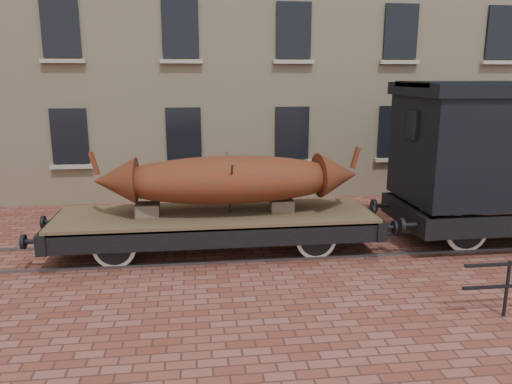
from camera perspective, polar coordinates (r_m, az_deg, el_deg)
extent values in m
plane|color=brown|center=(11.97, 3.88, -6.51)|extent=(90.00, 90.00, 0.00)
cube|color=beige|center=(21.89, 7.10, 20.89)|extent=(40.00, 10.00, 14.00)
cube|color=black|center=(16.56, -20.51, 6.01)|extent=(1.10, 0.12, 1.70)
cube|color=#A19C88|center=(16.63, -20.29, 2.74)|extent=(1.30, 0.18, 0.12)
cube|color=black|center=(16.12, -8.25, 6.53)|extent=(1.10, 0.12, 1.70)
cube|color=#A19C88|center=(16.20, -8.14, 3.17)|extent=(1.30, 0.18, 0.12)
cube|color=black|center=(16.44, 4.13, 6.76)|extent=(1.10, 0.12, 1.70)
cube|color=#A19C88|center=(16.51, 4.11, 3.46)|extent=(1.30, 0.18, 0.12)
cube|color=black|center=(17.46, 15.54, 6.69)|extent=(1.10, 0.12, 1.70)
cube|color=#A19C88|center=(17.53, 15.43, 3.59)|extent=(1.30, 0.18, 0.12)
cube|color=black|center=(19.08, 25.35, 6.42)|extent=(1.10, 0.12, 1.70)
cube|color=#A19C88|center=(19.15, 25.17, 3.58)|extent=(1.30, 0.18, 0.12)
cube|color=black|center=(16.52, -21.44, 17.08)|extent=(1.10, 0.12, 1.70)
cube|color=#A19C88|center=(16.41, -21.20, 13.79)|extent=(1.30, 0.18, 0.12)
cube|color=black|center=(16.08, -8.64, 17.93)|extent=(1.10, 0.12, 1.70)
cube|color=#A19C88|center=(15.97, -8.52, 14.55)|extent=(1.30, 0.18, 0.12)
cube|color=black|center=(16.39, 4.32, 17.94)|extent=(1.10, 0.12, 1.70)
cube|color=#A19C88|center=(16.28, 4.30, 14.63)|extent=(1.30, 0.18, 0.12)
cube|color=black|center=(17.42, 16.22, 17.20)|extent=(1.10, 0.12, 1.70)
cube|color=#A19C88|center=(17.32, 16.09, 14.08)|extent=(1.30, 0.18, 0.12)
cube|color=black|center=(19.04, 26.33, 16.01)|extent=(1.10, 0.12, 1.70)
cube|color=#A19C88|center=(18.95, 26.13, 13.15)|extent=(1.30, 0.18, 0.12)
cube|color=#59595E|center=(11.30, 4.58, -7.58)|extent=(30.00, 0.08, 0.06)
cube|color=#59595E|center=(12.63, 3.25, -5.29)|extent=(30.00, 0.08, 0.06)
cylinder|color=black|center=(9.60, 26.74, -9.86)|extent=(0.06, 0.06, 1.00)
cube|color=#4B3A2F|center=(11.50, -4.62, -2.65)|extent=(7.17, 2.10, 0.11)
cube|color=black|center=(10.64, -4.35, -5.26)|extent=(7.17, 0.15, 0.43)
cube|color=black|center=(12.50, -4.82, -2.45)|extent=(7.17, 0.15, 0.43)
cube|color=black|center=(11.97, -22.07, -4.11)|extent=(0.21, 2.20, 0.43)
cylinder|color=black|center=(11.39, -24.27, -5.18)|extent=(0.33, 0.10, 0.10)
cylinder|color=black|center=(11.44, -25.05, -5.18)|extent=(0.08, 0.31, 0.31)
cylinder|color=black|center=(12.71, -22.43, -3.17)|extent=(0.33, 0.10, 0.10)
cylinder|color=black|center=(12.75, -23.14, -3.18)|extent=(0.08, 0.31, 0.31)
cube|color=black|center=(12.25, 12.43, -3.06)|extent=(0.21, 2.20, 0.43)
cylinder|color=black|center=(11.70, 14.84, -3.96)|extent=(0.33, 0.10, 0.10)
cylinder|color=black|center=(11.76, 15.58, -3.91)|extent=(0.08, 0.31, 0.31)
cylinder|color=black|center=(12.98, 12.50, -2.13)|extent=(0.33, 0.10, 0.10)
cylinder|color=black|center=(13.04, 13.18, -2.10)|extent=(0.08, 0.31, 0.31)
cylinder|color=black|center=(11.75, -15.41, -5.00)|extent=(0.10, 1.82, 0.10)
cylinder|color=silver|center=(11.07, -15.92, -6.15)|extent=(0.92, 0.07, 0.92)
cylinder|color=black|center=(11.07, -15.92, -6.15)|extent=(0.75, 0.10, 0.75)
cube|color=black|center=(10.89, -16.08, -5.21)|extent=(0.86, 0.08, 0.10)
cylinder|color=silver|center=(12.43, -14.96, -3.97)|extent=(0.92, 0.07, 0.92)
cylinder|color=black|center=(12.43, -14.96, -3.97)|extent=(0.75, 0.10, 0.75)
cube|color=black|center=(12.47, -14.95, -2.81)|extent=(0.86, 0.08, 0.10)
cylinder|color=black|center=(11.92, 6.07, -4.32)|extent=(0.10, 1.82, 0.10)
cylinder|color=silver|center=(11.26, 6.90, -5.40)|extent=(0.92, 0.07, 0.92)
cylinder|color=black|center=(11.26, 6.90, -5.40)|extent=(0.75, 0.10, 0.75)
cube|color=black|center=(11.08, 7.08, -4.47)|extent=(0.86, 0.08, 0.10)
cylinder|color=silver|center=(12.59, 5.32, -3.34)|extent=(0.92, 0.07, 0.92)
cylinder|color=black|center=(12.59, 5.32, -3.34)|extent=(0.75, 0.10, 0.75)
cube|color=black|center=(12.64, 5.23, -2.20)|extent=(0.86, 0.08, 0.10)
cube|color=black|center=(11.61, -4.59, -4.42)|extent=(3.83, 0.06, 0.06)
cube|color=#6A5A4C|center=(11.49, -12.29, -1.94)|extent=(0.53, 0.48, 0.27)
cube|color=#6A5A4C|center=(11.61, 2.92, -1.49)|extent=(0.53, 0.48, 0.27)
ellipsoid|color=maroon|center=(11.32, -3.04, 1.42)|extent=(5.35, 1.70, 1.07)
cone|color=maroon|center=(11.40, -15.82, 1.25)|extent=(0.93, 1.02, 1.01)
cube|color=maroon|center=(11.39, -18.01, 3.12)|extent=(0.21, 0.11, 0.51)
cone|color=maroon|center=(11.78, 9.31, 1.96)|extent=(0.93, 1.02, 1.01)
cube|color=maroon|center=(11.84, 11.30, 3.87)|extent=(0.21, 0.11, 0.51)
cylinder|color=#412F26|center=(10.93, -2.87, 0.29)|extent=(0.05, 0.91, 1.30)
cylinder|color=#412F26|center=(11.77, -3.19, 1.22)|extent=(0.05, 0.91, 1.30)
cube|color=black|center=(15.15, 26.22, -0.68)|extent=(6.48, 0.17, 0.49)
cube|color=black|center=(12.59, 16.75, -2.46)|extent=(0.24, 2.59, 0.49)
cylinder|color=black|center=(11.64, 16.26, -3.69)|extent=(0.09, 0.35, 0.35)
cylinder|color=black|center=(13.18, 13.32, -1.56)|extent=(0.09, 0.35, 0.35)
cylinder|color=black|center=(13.17, 21.42, -3.21)|extent=(0.11, 2.05, 0.11)
cylinder|color=silver|center=(12.57, 22.97, -4.11)|extent=(1.04, 0.08, 1.04)
cylinder|color=black|center=(12.57, 22.97, -4.11)|extent=(0.85, 0.11, 0.85)
cylinder|color=silver|center=(13.78, 20.02, -2.39)|extent=(1.04, 0.08, 1.04)
cylinder|color=black|center=(13.78, 20.02, -2.39)|extent=(0.85, 0.11, 0.85)
cube|color=black|center=(12.20, 17.34, 7.36)|extent=(0.09, 0.65, 0.65)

